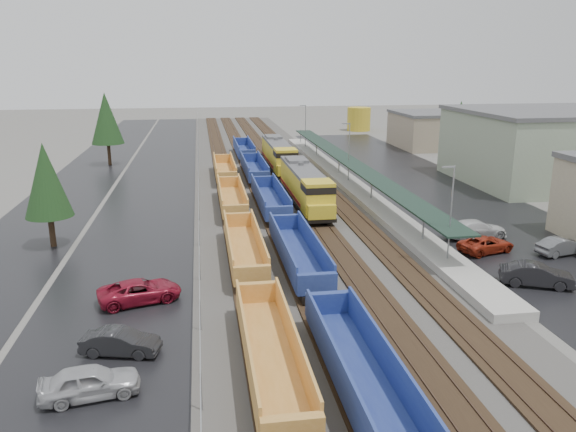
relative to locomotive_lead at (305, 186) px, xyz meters
name	(u,v)px	position (x,y,z in m)	size (l,w,h in m)	color
ballast_strip	(266,173)	(-2.00, 19.88, -2.29)	(20.00, 160.00, 0.08)	#302D2B
trackbed	(266,172)	(-2.00, 19.88, -2.18)	(14.60, 160.00, 0.22)	black
west_parking_lot	(159,176)	(-17.00, 19.88, -2.32)	(10.00, 160.00, 0.02)	black
west_road	(84,178)	(-27.00, 19.88, -2.32)	(9.00, 160.00, 0.02)	black
east_commuter_lot	(418,183)	(17.00, 9.88, -2.32)	(16.00, 100.00, 0.02)	black
station_platform	(348,180)	(7.50, 9.89, -1.60)	(3.00, 80.00, 8.00)	#9E9B93
chainlink_fence	(198,166)	(-11.50, 18.32, -0.72)	(0.08, 160.04, 2.02)	gray
industrial_buildings	(573,152)	(35.76, 5.73, 1.91)	(32.52, 75.30, 9.50)	gray
distant_hills	(331,100)	(42.79, 170.56, -2.33)	(301.00, 140.00, 25.20)	#4B5B46
tree_west_near	(46,180)	(-24.00, -10.12, 3.48)	(3.96, 3.96, 9.00)	#332316
tree_west_far	(106,118)	(-25.00, 29.88, 4.79)	(4.84, 4.84, 11.00)	#332316
tree_east	(460,126)	(26.00, 17.88, 4.14)	(4.40, 4.40, 10.00)	#332316
locomotive_lead	(305,186)	(0.00, 0.00, 0.00)	(2.92, 19.26, 4.36)	black
locomotive_trail	(278,155)	(0.00, 21.00, 0.00)	(2.92, 19.26, 4.36)	black
well_string_yellow	(244,248)	(-8.00, -16.57, -1.18)	(2.59, 81.63, 2.29)	#BD8234
well_string_blue	(281,222)	(-4.00, -9.68, -1.15)	(2.68, 103.03, 2.37)	navy
storage_tank	(359,119)	(25.00, 66.86, 0.31)	(5.28, 5.28, 5.28)	gold
parked_car_west_a	(90,382)	(-16.73, -34.10, -1.54)	(4.64, 1.87, 1.58)	#A6A7AB
parked_car_west_b	(121,342)	(-15.82, -30.14, -1.63)	(4.25, 1.48, 1.40)	black
parked_car_west_c	(140,291)	(-15.45, -23.22, -1.58)	(5.41, 2.50, 1.50)	maroon
parked_car_east_a	(537,275)	(12.12, -24.76, -1.52)	(4.95, 1.73, 1.63)	black
parked_car_east_b	(486,244)	(12.18, -17.35, -1.65)	(4.90, 2.26, 1.36)	maroon
parked_car_east_c	(476,229)	(13.18, -13.55, -1.51)	(5.66, 2.30, 1.64)	silver
parked_car_east_e	(562,246)	(18.02, -18.92, -1.61)	(4.38, 1.53, 1.44)	#56585B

